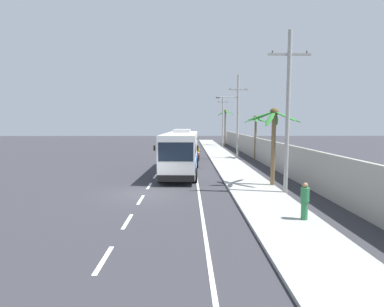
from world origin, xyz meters
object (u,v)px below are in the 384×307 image
coach_bus_foreground (181,151)px  pedestrian_near_kerb (305,200)px  utility_pole_nearest (288,110)px  palm_second (225,119)px  utility_pole_far (223,121)px  palm_nearest (274,129)px  palm_third (256,125)px  motorcycle_beside_bus (198,154)px  utility_pole_mid (237,115)px

coach_bus_foreground → pedestrian_near_kerb: 13.91m
utility_pole_nearest → palm_second: utility_pole_nearest is taller
coach_bus_foreground → utility_pole_far: 28.39m
coach_bus_foreground → utility_pole_far: utility_pole_far is taller
palm_nearest → palm_third: 15.50m
utility_pole_nearest → palm_nearest: 2.39m
motorcycle_beside_bus → palm_second: bearing=75.2°
coach_bus_foreground → utility_pole_mid: bearing=58.0°
pedestrian_near_kerb → coach_bus_foreground: bearing=115.8°
palm_nearest → palm_second: size_ratio=0.78×
utility_pole_far → palm_second: 3.56m
pedestrian_near_kerb → utility_pole_mid: utility_pole_mid is taller
coach_bus_foreground → motorcycle_beside_bus: coach_bus_foreground is taller
palm_nearest → coach_bus_foreground: bearing=138.7°
pedestrian_near_kerb → palm_nearest: (0.63, 7.28, 2.90)m
coach_bus_foreground → motorcycle_beside_bus: bearing=79.5°
pedestrian_near_kerb → utility_pole_nearest: utility_pole_nearest is taller
utility_pole_nearest → palm_nearest: bearing=95.8°
utility_pole_mid → pedestrian_near_kerb: bearing=-91.7°
utility_pole_mid → motorcycle_beside_bus: bearing=-170.6°
utility_pole_nearest → utility_pole_mid: bearing=90.5°
coach_bus_foreground → pedestrian_near_kerb: size_ratio=6.88×
coach_bus_foreground → palm_third: palm_third is taller
pedestrian_near_kerb → palm_third: 22.99m
coach_bus_foreground → palm_second: palm_second is taller
pedestrian_near_kerb → motorcycle_beside_bus: bearing=102.2°
pedestrian_near_kerb → utility_pole_mid: (0.68, 22.69, 4.17)m
utility_pole_far → palm_third: 17.70m
motorcycle_beside_bus → utility_pole_far: (4.87, 18.27, 3.87)m
utility_pole_nearest → palm_nearest: size_ratio=1.82×
palm_second → palm_third: bearing=-87.3°
coach_bus_foreground → palm_third: bearing=49.6°
pedestrian_near_kerb → palm_third: (2.85, 22.61, 3.00)m
palm_second → pedestrian_near_kerb: bearing=-92.4°
palm_second → palm_third: (1.00, -21.03, -0.91)m
palm_third → utility_pole_far: bearing=96.0°
utility_pole_nearest → utility_pole_far: bearing=89.7°
palm_second → utility_pole_mid: bearing=-93.2°
pedestrian_near_kerb → palm_second: palm_second is taller
utility_pole_far → palm_second: utility_pole_far is taller
pedestrian_near_kerb → palm_third: bearing=85.0°
palm_nearest → palm_second: 36.40m
pedestrian_near_kerb → palm_nearest: size_ratio=0.31×
palm_nearest → palm_third: (2.23, 15.34, 0.10)m
utility_pole_nearest → palm_third: utility_pole_nearest is taller
coach_bus_foreground → utility_pole_nearest: size_ratio=1.16×
utility_pole_far → palm_second: size_ratio=1.30×
motorcycle_beside_bus → palm_nearest: (4.49, -14.66, 3.20)m
pedestrian_near_kerb → palm_second: (1.86, 43.64, 3.91)m
motorcycle_beside_bus → palm_third: (6.71, 0.68, 3.30)m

